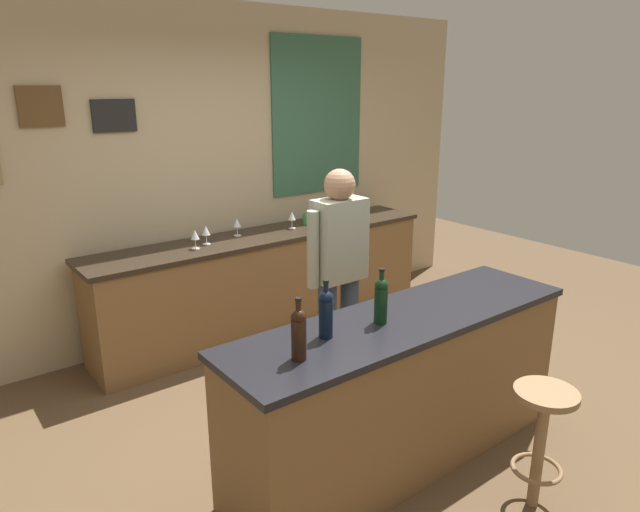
% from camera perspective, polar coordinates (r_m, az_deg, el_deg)
% --- Properties ---
extents(ground_plane, '(10.00, 10.00, 0.00)m').
position_cam_1_polar(ground_plane, '(3.88, 3.45, -16.76)').
color(ground_plane, brown).
extents(back_wall, '(6.00, 0.09, 2.80)m').
position_cam_1_polar(back_wall, '(5.00, -11.59, 8.15)').
color(back_wall, tan).
rests_on(back_wall, ground_plane).
extents(bar_counter, '(2.20, 0.60, 0.92)m').
position_cam_1_polar(bar_counter, '(3.39, 8.12, -13.14)').
color(bar_counter, brown).
rests_on(bar_counter, ground_plane).
extents(side_counter, '(3.18, 0.56, 0.90)m').
position_cam_1_polar(side_counter, '(5.09, -5.24, -2.63)').
color(side_counter, brown).
rests_on(side_counter, ground_plane).
extents(bartender, '(0.52, 0.21, 1.62)m').
position_cam_1_polar(bartender, '(3.89, 1.90, -1.27)').
color(bartender, '#384766').
rests_on(bartender, ground_plane).
extents(bar_stool, '(0.32, 0.32, 0.68)m').
position_cam_1_polar(bar_stool, '(3.24, 21.33, -15.83)').
color(bar_stool, olive).
rests_on(bar_stool, ground_plane).
extents(wine_bottle_a, '(0.07, 0.07, 0.31)m').
position_cam_1_polar(wine_bottle_a, '(2.64, -2.15, -7.64)').
color(wine_bottle_a, black).
rests_on(wine_bottle_a, bar_counter).
extents(wine_bottle_b, '(0.07, 0.07, 0.31)m').
position_cam_1_polar(wine_bottle_b, '(2.86, 0.59, -5.64)').
color(wine_bottle_b, black).
rests_on(wine_bottle_b, bar_counter).
extents(wine_bottle_c, '(0.07, 0.07, 0.31)m').
position_cam_1_polar(wine_bottle_c, '(3.04, 6.13, -4.30)').
color(wine_bottle_c, black).
rests_on(wine_bottle_c, bar_counter).
extents(wine_glass_a, '(0.07, 0.07, 0.16)m').
position_cam_1_polar(wine_glass_a, '(4.55, -12.43, 2.02)').
color(wine_glass_a, silver).
rests_on(wine_glass_a, side_counter).
extents(wine_glass_b, '(0.07, 0.07, 0.16)m').
position_cam_1_polar(wine_glass_b, '(4.67, -11.37, 2.46)').
color(wine_glass_b, silver).
rests_on(wine_glass_b, side_counter).
extents(wine_glass_c, '(0.07, 0.07, 0.16)m').
position_cam_1_polar(wine_glass_c, '(4.89, -8.32, 3.27)').
color(wine_glass_c, silver).
rests_on(wine_glass_c, side_counter).
extents(wine_glass_d, '(0.07, 0.07, 0.16)m').
position_cam_1_polar(wine_glass_d, '(5.09, -2.84, 3.97)').
color(wine_glass_d, silver).
rests_on(wine_glass_d, side_counter).
extents(wine_glass_e, '(0.07, 0.07, 0.16)m').
position_cam_1_polar(wine_glass_e, '(5.47, 2.11, 4.91)').
color(wine_glass_e, silver).
rests_on(wine_glass_e, side_counter).
extents(coffee_mug, '(0.13, 0.08, 0.09)m').
position_cam_1_polar(coffee_mug, '(5.26, -1.31, 3.72)').
color(coffee_mug, '#338C4C').
rests_on(coffee_mug, side_counter).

